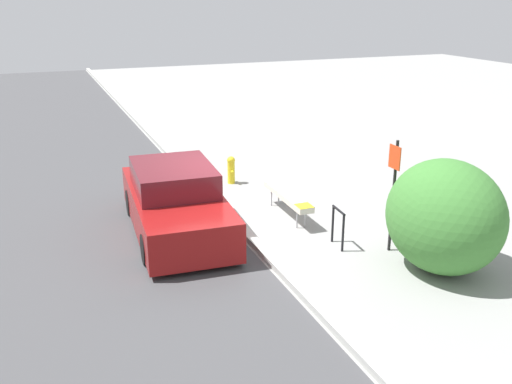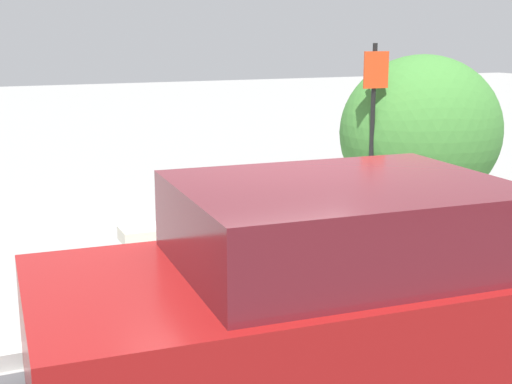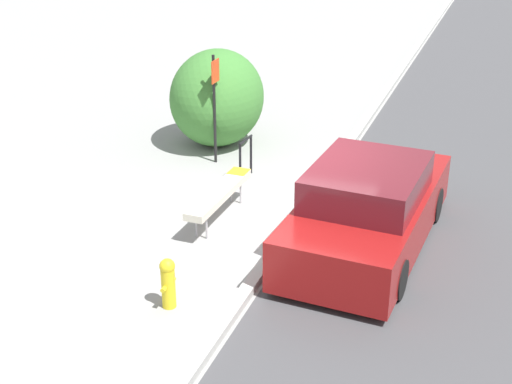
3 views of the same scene
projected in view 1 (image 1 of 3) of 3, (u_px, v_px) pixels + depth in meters
ground_plane at (235, 225)px, 12.91m from camera, size 60.00×60.00×0.00m
curb at (235, 222)px, 12.89m from camera, size 60.00×0.20×0.13m
bench at (288, 196)px, 13.26m from camera, size 2.16×0.39×0.58m
bike_rack at (338, 224)px, 11.64m from camera, size 0.55×0.10×0.83m
sign_post at (394, 186)px, 11.18m from camera, size 0.36×0.08×2.30m
fire_hydrant at (231, 169)px, 15.62m from camera, size 0.36×0.22×0.77m
shrub_hedge at (445, 217)px, 10.49m from camera, size 2.34×2.04×2.14m
parked_car_near at (176, 203)px, 12.36m from camera, size 4.53×2.11×1.47m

